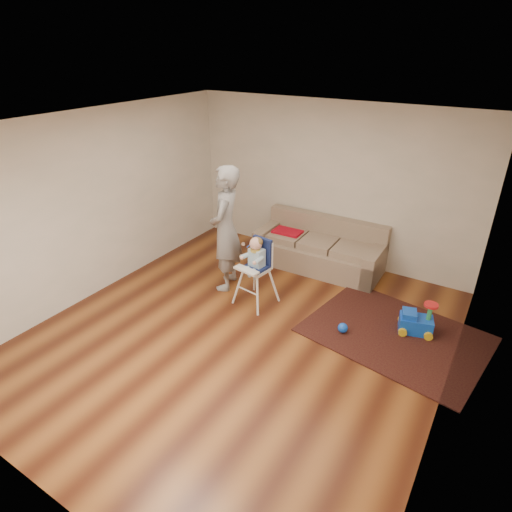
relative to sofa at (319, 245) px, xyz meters
The scene contains 9 objects.
ground 2.34m from the sofa, 91.74° to the right, with size 5.50×5.50×0.00m, color #441D0F.
room_envelope 2.30m from the sofa, 92.25° to the right, with size 5.04×5.52×2.72m.
sofa is the anchor object (origin of this frame).
side_table 0.83m from the sofa, 163.27° to the left, with size 0.51×0.51×0.51m, color black, non-canonical shape.
area_rug 2.12m from the sofa, 35.78° to the right, with size 2.21×1.66×0.02m, color black.
ride_on_toy 2.16m from the sofa, 28.53° to the right, with size 0.42×0.30×0.46m, color blue, non-canonical shape.
toy_ball 1.92m from the sofa, 55.27° to the right, with size 0.13×0.13×0.13m, color blue.
high_chair 1.55m from the sofa, 101.55° to the right, with size 0.56×0.56×1.06m.
adult 1.74m from the sofa, 125.81° to the right, with size 0.71×0.46×1.94m, color gray.
Camera 1 is at (2.62, -3.81, 3.51)m, focal length 30.00 mm.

